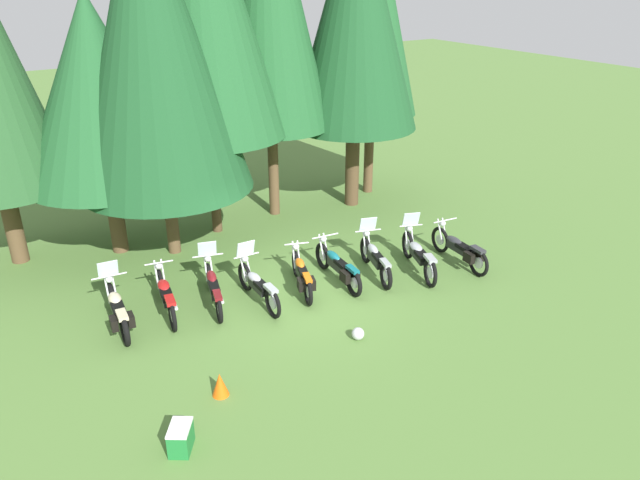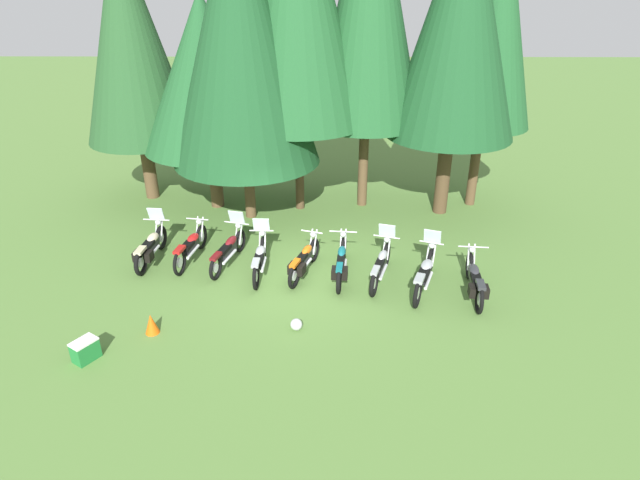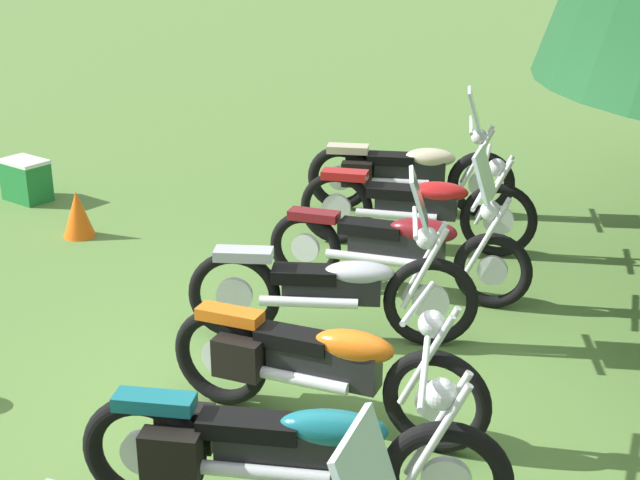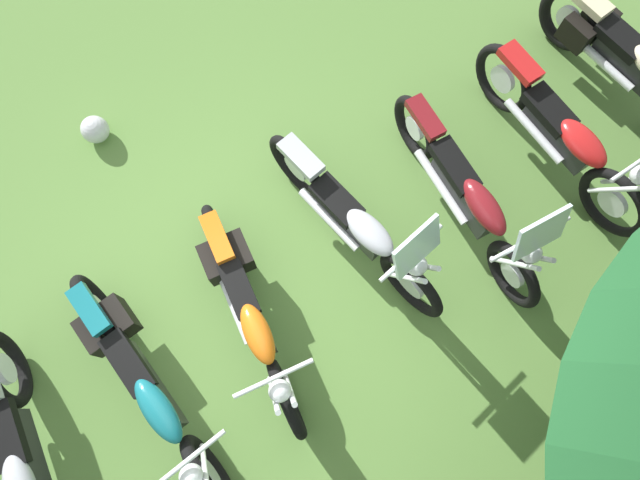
{
  "view_description": "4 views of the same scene",
  "coord_description": "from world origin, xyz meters",
  "px_view_note": "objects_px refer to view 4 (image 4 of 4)",
  "views": [
    {
      "loc": [
        -6.6,
        -11.32,
        7.37
      ],
      "look_at": [
        0.97,
        0.71,
        0.89
      ],
      "focal_mm": 34.11,
      "sensor_mm": 36.0,
      "label": 1
    },
    {
      "loc": [
        0.58,
        -12.55,
        7.39
      ],
      "look_at": [
        0.48,
        0.35,
        0.89
      ],
      "focal_mm": 30.39,
      "sensor_mm": 36.0,
      "label": 2
    },
    {
      "loc": [
        5.16,
        0.39,
        3.23
      ],
      "look_at": [
        -0.94,
        0.01,
        0.91
      ],
      "focal_mm": 51.07,
      "sensor_mm": 36.0,
      "label": 3
    },
    {
      "loc": [
        0.16,
        1.05,
        4.9
      ],
      "look_at": [
        -0.78,
        0.05,
        0.57
      ],
      "focal_mm": 30.15,
      "sensor_mm": 36.0,
      "label": 4
    }
  ],
  "objects_px": {
    "motorcycle_1": "(561,135)",
    "dropped_helmet": "(95,130)",
    "motorcycle_0": "(628,60)",
    "motorcycle_4": "(248,310)",
    "motorcycle_6": "(26,465)",
    "motorcycle_2": "(468,196)",
    "motorcycle_3": "(354,223)",
    "motorcycle_5": "(146,383)"
  },
  "relations": [
    {
      "from": "motorcycle_2",
      "to": "motorcycle_6",
      "type": "height_order",
      "value": "motorcycle_6"
    },
    {
      "from": "motorcycle_0",
      "to": "dropped_helmet",
      "type": "distance_m",
      "value": 5.28
    },
    {
      "from": "motorcycle_2",
      "to": "motorcycle_3",
      "type": "height_order",
      "value": "motorcycle_3"
    },
    {
      "from": "motorcycle_6",
      "to": "motorcycle_3",
      "type": "bearing_deg",
      "value": 101.36
    },
    {
      "from": "motorcycle_0",
      "to": "motorcycle_4",
      "type": "relative_size",
      "value": 1.07
    },
    {
      "from": "motorcycle_2",
      "to": "motorcycle_3",
      "type": "xyz_separation_m",
      "value": [
        0.91,
        -0.51,
        0.0
      ]
    },
    {
      "from": "motorcycle_4",
      "to": "motorcycle_5",
      "type": "xyz_separation_m",
      "value": [
        0.99,
        -0.12,
        0.0
      ]
    },
    {
      "from": "motorcycle_5",
      "to": "motorcycle_6",
      "type": "bearing_deg",
      "value": -92.5
    },
    {
      "from": "motorcycle_1",
      "to": "dropped_helmet",
      "type": "bearing_deg",
      "value": -126.63
    },
    {
      "from": "motorcycle_0",
      "to": "motorcycle_6",
      "type": "height_order",
      "value": "motorcycle_0"
    },
    {
      "from": "motorcycle_0",
      "to": "motorcycle_2",
      "type": "bearing_deg",
      "value": -87.94
    },
    {
      "from": "motorcycle_2",
      "to": "motorcycle_3",
      "type": "distance_m",
      "value": 1.05
    },
    {
      "from": "motorcycle_1",
      "to": "motorcycle_4",
      "type": "relative_size",
      "value": 1.09
    },
    {
      "from": "motorcycle_3",
      "to": "motorcycle_5",
      "type": "relative_size",
      "value": 0.94
    },
    {
      "from": "motorcycle_1",
      "to": "motorcycle_2",
      "type": "relative_size",
      "value": 1.01
    },
    {
      "from": "motorcycle_2",
      "to": "motorcycle_6",
      "type": "relative_size",
      "value": 1.03
    },
    {
      "from": "motorcycle_3",
      "to": "motorcycle_4",
      "type": "xyz_separation_m",
      "value": [
        1.18,
        -0.07,
        -0.02
      ]
    },
    {
      "from": "motorcycle_2",
      "to": "motorcycle_6",
      "type": "bearing_deg",
      "value": -86.52
    },
    {
      "from": "motorcycle_2",
      "to": "motorcycle_1",
      "type": "bearing_deg",
      "value": 95.49
    },
    {
      "from": "dropped_helmet",
      "to": "motorcycle_6",
      "type": "bearing_deg",
      "value": 46.42
    },
    {
      "from": "motorcycle_2",
      "to": "dropped_helmet",
      "type": "distance_m",
      "value": 3.68
    },
    {
      "from": "motorcycle_2",
      "to": "motorcycle_4",
      "type": "relative_size",
      "value": 1.07
    },
    {
      "from": "motorcycle_4",
      "to": "motorcycle_6",
      "type": "height_order",
      "value": "motorcycle_6"
    },
    {
      "from": "motorcycle_5",
      "to": "motorcycle_2",
      "type": "bearing_deg",
      "value": 82.52
    },
    {
      "from": "motorcycle_3",
      "to": "motorcycle_6",
      "type": "bearing_deg",
      "value": -94.56
    },
    {
      "from": "motorcycle_2",
      "to": "motorcycle_4",
      "type": "distance_m",
      "value": 2.17
    },
    {
      "from": "motorcycle_0",
      "to": "motorcycle_6",
      "type": "distance_m",
      "value": 6.39
    },
    {
      "from": "motorcycle_2",
      "to": "motorcycle_3",
      "type": "relative_size",
      "value": 1.01
    },
    {
      "from": "motorcycle_1",
      "to": "motorcycle_6",
      "type": "xyz_separation_m",
      "value": [
        5.21,
        -1.02,
        0.01
      ]
    },
    {
      "from": "motorcycle_6",
      "to": "dropped_helmet",
      "type": "bearing_deg",
      "value": 153.6
    },
    {
      "from": "motorcycle_1",
      "to": "motorcycle_2",
      "type": "bearing_deg",
      "value": -89.72
    },
    {
      "from": "motorcycle_4",
      "to": "dropped_helmet",
      "type": "distance_m",
      "value": 2.51
    },
    {
      "from": "motorcycle_1",
      "to": "motorcycle_5",
      "type": "relative_size",
      "value": 0.96
    },
    {
      "from": "motorcycle_2",
      "to": "dropped_helmet",
      "type": "bearing_deg",
      "value": -131.83
    },
    {
      "from": "motorcycle_2",
      "to": "motorcycle_4",
      "type": "xyz_separation_m",
      "value": [
        2.09,
        -0.58,
        -0.02
      ]
    },
    {
      "from": "motorcycle_0",
      "to": "motorcycle_5",
      "type": "height_order",
      "value": "motorcycle_0"
    },
    {
      "from": "motorcycle_0",
      "to": "motorcycle_1",
      "type": "distance_m",
      "value": 1.11
    },
    {
      "from": "motorcycle_0",
      "to": "motorcycle_4",
      "type": "bearing_deg",
      "value": -94.07
    },
    {
      "from": "motorcycle_3",
      "to": "motorcycle_4",
      "type": "relative_size",
      "value": 1.06
    },
    {
      "from": "motorcycle_1",
      "to": "dropped_helmet",
      "type": "distance_m",
      "value": 4.49
    },
    {
      "from": "motorcycle_6",
      "to": "motorcycle_5",
      "type": "bearing_deg",
      "value": 99.39
    },
    {
      "from": "motorcycle_0",
      "to": "motorcycle_2",
      "type": "relative_size",
      "value": 0.99
    }
  ]
}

